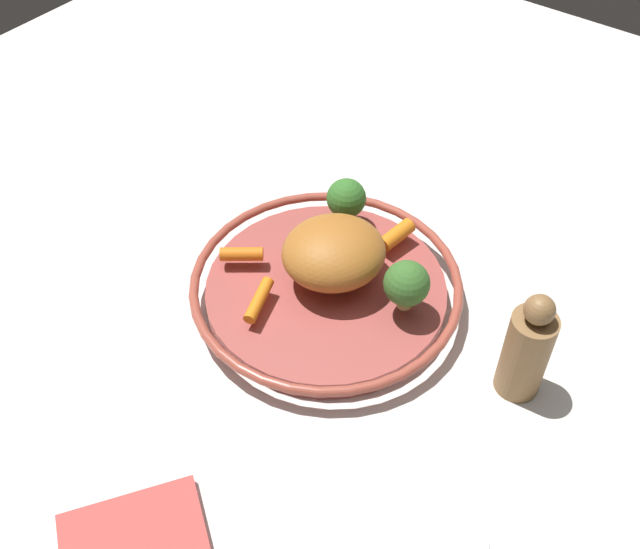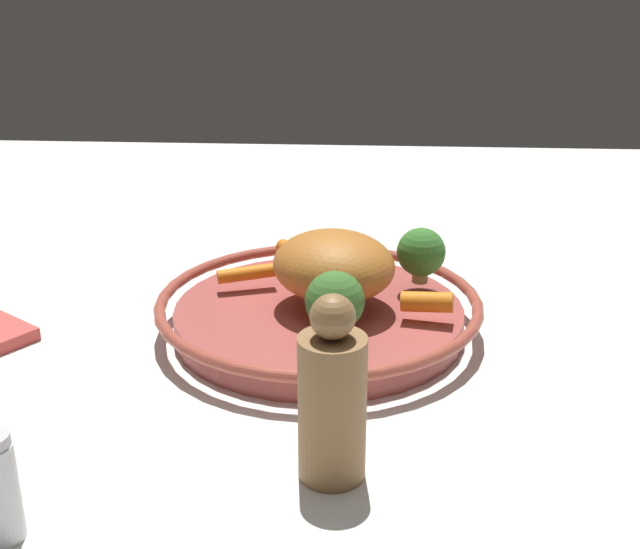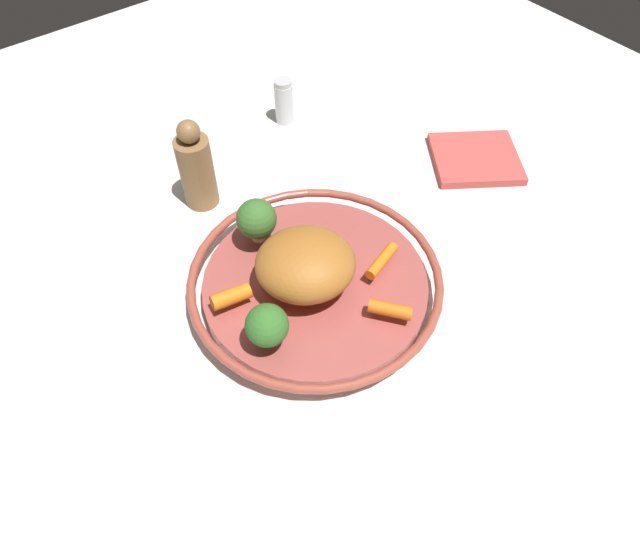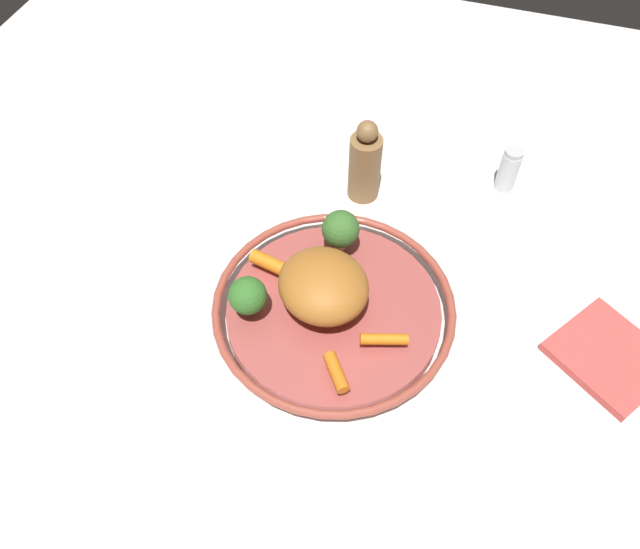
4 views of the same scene
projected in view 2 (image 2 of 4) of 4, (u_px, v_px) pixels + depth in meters
The scene contains 9 objects.
ground_plane at pixel (319, 331), 0.88m from camera, with size 1.81×1.81×0.00m, color silver.
serving_bowl at pixel (319, 313), 0.87m from camera, with size 0.35×0.35×0.04m.
roast_chicken_piece at pixel (334, 266), 0.85m from camera, with size 0.13×0.12×0.07m, color #B06827.
baby_carrot_right at pixel (427, 302), 0.82m from camera, with size 0.02×0.02×0.05m, color orange.
baby_carrot_center at pixel (247, 273), 0.90m from camera, with size 0.02×0.02×0.06m, color orange.
baby_carrot_left at pixel (294, 252), 0.96m from camera, with size 0.02×0.02×0.05m, color orange.
broccoli_floret_edge at pixel (335, 302), 0.75m from camera, with size 0.06×0.06×0.07m.
broccoli_floret_small at pixel (421, 253), 0.89m from camera, with size 0.05×0.05×0.06m.
pepper_mill at pixel (332, 399), 0.61m from camera, with size 0.05×0.05×0.15m.
Camera 2 is at (0.05, -0.79, 0.38)m, focal length 45.92 mm.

